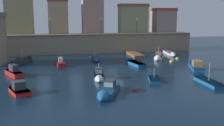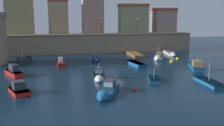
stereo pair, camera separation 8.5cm
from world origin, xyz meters
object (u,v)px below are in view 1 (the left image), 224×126
at_px(moored_boat_11, 18,89).
at_px(moored_boat_12, 153,78).
at_px(moored_boat_4, 107,92).
at_px(moored_boat_8, 12,72).
at_px(quay_lamp_0, 50,24).
at_px(mooring_buoy_0, 171,62).
at_px(moored_boat_2, 133,63).
at_px(mooring_buoy_2, 177,59).
at_px(mooring_buoy_1, 135,90).
at_px(moored_boat_6, 60,62).
at_px(moored_boat_5, 95,59).
at_px(moored_boat_0, 195,65).
at_px(moored_boat_7, 25,60).
at_px(quay_lamp_1, 101,23).
at_px(moored_boat_9, 204,80).
at_px(quay_lamp_2, 137,23).
at_px(moored_boat_3, 158,57).
at_px(moored_boat_1, 99,76).
at_px(moored_boat_10, 170,53).

relative_size(moored_boat_11, moored_boat_12, 1.01).
xyz_separation_m(moored_boat_4, moored_boat_8, (-12.24, 13.27, 0.15)).
bearing_deg(quay_lamp_0, mooring_buoy_0, -33.71).
height_order(quay_lamp_0, mooring_buoy_0, quay_lamp_0).
bearing_deg(moored_boat_2, mooring_buoy_2, -80.24).
bearing_deg(mooring_buoy_1, moored_boat_4, -158.83).
bearing_deg(moored_boat_6, moored_boat_8, 133.06).
height_order(moored_boat_5, moored_boat_11, moored_boat_5).
height_order(moored_boat_0, mooring_buoy_2, moored_boat_0).
height_order(moored_boat_7, moored_boat_11, moored_boat_7).
bearing_deg(mooring_buoy_1, moored_boat_12, 49.66).
bearing_deg(quay_lamp_1, quay_lamp_0, 180.00).
distance_m(moored_boat_12, mooring_buoy_1, 6.40).
bearing_deg(moored_boat_9, mooring_buoy_0, -5.57).
bearing_deg(mooring_buoy_1, quay_lamp_2, 73.32).
bearing_deg(mooring_buoy_2, moored_boat_4, -130.24).
xyz_separation_m(moored_boat_2, mooring_buoy_1, (-4.51, -16.97, -0.32)).
xyz_separation_m(moored_boat_9, mooring_buoy_1, (-10.58, -2.27, -0.27)).
bearing_deg(moored_boat_7, quay_lamp_2, -44.31).
distance_m(moored_boat_6, moored_boat_12, 19.59).
relative_size(quay_lamp_2, moored_boat_11, 0.73).
height_order(quay_lamp_2, moored_boat_5, quay_lamp_2).
distance_m(mooring_buoy_0, mooring_buoy_2, 3.99).
bearing_deg(moored_boat_12, moored_boat_4, 142.78).
distance_m(moored_boat_11, mooring_buoy_2, 34.73).
xyz_separation_m(moored_boat_4, mooring_buoy_1, (3.80, 1.47, -0.41)).
bearing_deg(moored_boat_3, mooring_buoy_0, 47.39).
distance_m(moored_boat_1, moored_boat_3, 20.89).
height_order(moored_boat_3, mooring_buoy_0, moored_boat_3).
height_order(moored_boat_3, moored_boat_4, moored_boat_3).
bearing_deg(mooring_buoy_1, quay_lamp_0, 107.55).
relative_size(quay_lamp_2, moored_boat_8, 0.64).
xyz_separation_m(moored_boat_9, mooring_buoy_2, (4.51, 18.57, -0.27)).
distance_m(quay_lamp_1, moored_boat_8, 28.17).
height_order(moored_boat_10, mooring_buoy_0, moored_boat_10).
bearing_deg(moored_boat_7, moored_boat_5, -68.22).
bearing_deg(moored_boat_3, moored_boat_5, -70.24).
xyz_separation_m(moored_boat_0, mooring_buoy_0, (-1.54, 6.58, -0.50)).
bearing_deg(moored_boat_4, quay_lamp_2, -177.88).
bearing_deg(moored_boat_0, moored_boat_9, 177.13).
relative_size(moored_boat_11, mooring_buoy_1, 8.19).
bearing_deg(moored_boat_5, quay_lamp_1, 165.68).
relative_size(moored_boat_1, moored_boat_4, 0.74).
bearing_deg(moored_boat_6, moored_boat_10, -78.58).
height_order(moored_boat_1, moored_boat_8, moored_boat_1).
xyz_separation_m(quay_lamp_1, moored_boat_1, (-4.73, -26.76, -6.43)).
xyz_separation_m(quay_lamp_2, moored_boat_9, (0.65, -30.87, -6.56)).
relative_size(moored_boat_6, moored_boat_12, 1.40).
bearing_deg(moored_boat_11, moored_boat_6, -38.58).
relative_size(quay_lamp_2, mooring_buoy_2, 4.76).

